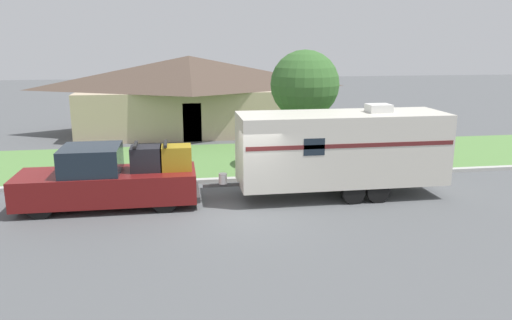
# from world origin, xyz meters

# --- Properties ---
(ground_plane) EXTENTS (120.00, 120.00, 0.00)m
(ground_plane) POSITION_xyz_m (0.00, 0.00, 0.00)
(ground_plane) COLOR #515456
(curb_strip) EXTENTS (80.00, 0.30, 0.14)m
(curb_strip) POSITION_xyz_m (0.00, 3.75, 0.07)
(curb_strip) COLOR #ADADA8
(curb_strip) RESTS_ON ground_plane
(lawn_strip) EXTENTS (80.00, 7.00, 0.03)m
(lawn_strip) POSITION_xyz_m (0.00, 7.40, 0.01)
(lawn_strip) COLOR #568442
(lawn_strip) RESTS_ON ground_plane
(house_across_street) EXTENTS (13.52, 6.92, 4.51)m
(house_across_street) POSITION_xyz_m (-1.22, 15.10, 2.34)
(house_across_street) COLOR tan
(house_across_street) RESTS_ON ground_plane
(pickup_truck) EXTENTS (5.85, 2.05, 2.11)m
(pickup_truck) POSITION_xyz_m (-4.27, 1.35, 0.94)
(pickup_truck) COLOR black
(pickup_truck) RESTS_ON ground_plane
(travel_trailer) EXTENTS (8.44, 2.27, 3.22)m
(travel_trailer) POSITION_xyz_m (3.62, 1.35, 1.71)
(travel_trailer) COLOR black
(travel_trailer) RESTS_ON ground_plane
(mailbox) EXTENTS (0.48, 0.20, 1.25)m
(mailbox) POSITION_xyz_m (-2.75, 4.37, 0.96)
(mailbox) COLOR brown
(mailbox) RESTS_ON ground_plane
(tree_in_yard) EXTENTS (2.89, 2.89, 5.01)m
(tree_in_yard) POSITION_xyz_m (3.33, 5.50, 3.56)
(tree_in_yard) COLOR brown
(tree_in_yard) RESTS_ON ground_plane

